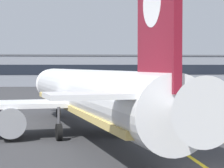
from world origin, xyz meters
TOP-DOWN VIEW (x-y plane):
  - taxiway_centreline at (0.00, 30.00)m, footprint 1.40×180.00m
  - airliner_foreground at (-5.92, 13.12)m, footprint 32.36×41.43m
  - safety_cone_by_nose_gear at (-4.24, 30.19)m, footprint 0.44×0.44m
  - terminal_building at (-0.49, 111.10)m, footprint 130.63×12.40m

SIDE VIEW (x-z plane):
  - taxiway_centreline at x=0.00m, z-range 0.00..0.01m
  - safety_cone_by_nose_gear at x=-4.24m, z-range -0.02..0.53m
  - airliner_foreground at x=-5.92m, z-range -2.46..9.19m
  - terminal_building at x=-0.49m, z-range 0.01..9.05m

